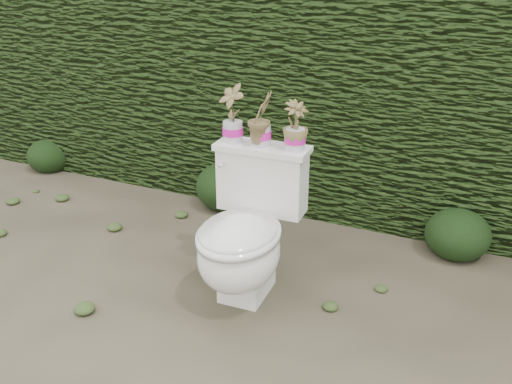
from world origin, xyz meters
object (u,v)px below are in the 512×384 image
at_px(potted_plant_center, 261,120).
at_px(potted_plant_right, 295,127).
at_px(toilet, 245,236).
at_px(potted_plant_left, 232,115).

bearing_deg(potted_plant_center, potted_plant_right, -76.95).
distance_m(toilet, potted_plant_right, 0.62).
bearing_deg(potted_plant_right, potted_plant_left, 123.48).
height_order(potted_plant_center, potted_plant_right, potted_plant_center).
bearing_deg(potted_plant_center, potted_plant_left, 103.05).
distance_m(potted_plant_center, potted_plant_right, 0.19).
xyz_separation_m(potted_plant_left, potted_plant_right, (0.35, 0.01, -0.03)).
xyz_separation_m(toilet, potted_plant_center, (-0.02, 0.24, 0.56)).
distance_m(toilet, potted_plant_center, 0.60).
bearing_deg(potted_plant_left, toilet, -27.88).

